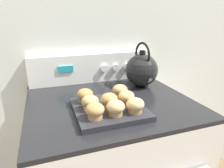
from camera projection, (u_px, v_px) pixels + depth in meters
wall_back at (90, 34)px, 1.17m from camera, size 8.00×0.05×2.40m
control_panel at (94, 68)px, 1.18m from camera, size 0.73×0.07×0.17m
muffin_pan at (109, 109)px, 0.82m from camera, size 0.28×0.28×0.02m
muffin_r0_c0 at (95, 111)px, 0.71m from camera, size 0.07×0.07×0.06m
muffin_r0_c1 at (116, 108)px, 0.74m from camera, size 0.07×0.07×0.06m
muffin_r0_c2 at (135, 105)px, 0.76m from camera, size 0.07×0.07×0.06m
muffin_r1_c0 at (90, 103)px, 0.78m from camera, size 0.07×0.07×0.06m
muffin_r1_c1 at (109, 100)px, 0.80m from camera, size 0.07×0.07×0.06m
muffin_r1_c2 at (126, 98)px, 0.83m from camera, size 0.07×0.07×0.06m
muffin_r2_c0 at (85, 95)px, 0.85m from camera, size 0.07×0.07×0.06m
muffin_r2_c2 at (120, 91)px, 0.90m from camera, size 0.07×0.07×0.06m
tea_kettle at (141, 70)px, 1.10m from camera, size 0.18×0.21×0.24m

